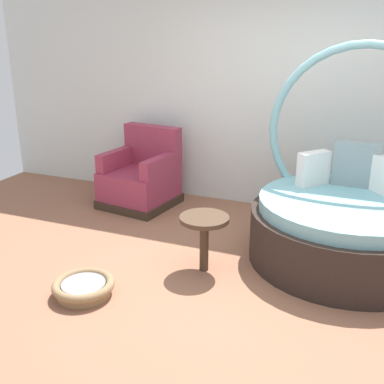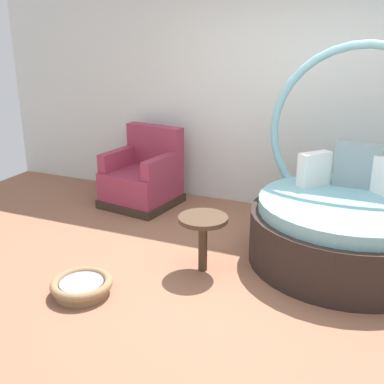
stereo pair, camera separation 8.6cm
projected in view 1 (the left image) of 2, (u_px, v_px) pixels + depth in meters
ground_plane at (237, 286)px, 4.04m from camera, size 8.00×8.00×0.02m
back_wall at (294, 86)px, 5.34m from camera, size 8.00×0.12×2.91m
round_daybed at (347, 218)px, 4.40m from camera, size 1.75×1.75×1.98m
red_armchair at (142, 178)px, 5.79m from camera, size 0.90×0.90×0.94m
pet_basket at (84, 287)px, 3.86m from camera, size 0.51×0.51×0.13m
side_table at (204, 226)px, 4.15m from camera, size 0.44×0.44×0.52m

